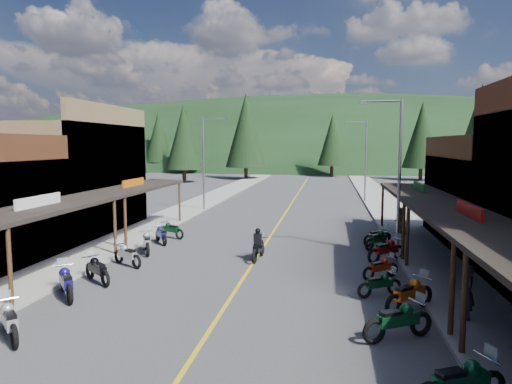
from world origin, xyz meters
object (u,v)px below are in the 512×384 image
at_px(bike_east_6, 398,319).
at_px(bike_east_8, 380,283).
at_px(pine_8, 130,142).
at_px(streetlight_1, 205,159).
at_px(pine_2, 246,130).
at_px(pine_10, 184,137).
at_px(pine_9, 496,139).
at_px(pine_11, 481,131).
at_px(bike_east_7, 410,293).
at_px(bike_west_6, 9,319).
at_px(pine_7, 158,137).
at_px(shop_west_3, 60,178).
at_px(bike_east_10, 387,249).
at_px(pedestrian_east_b, 400,221).
at_px(pine_4, 422,135).
at_px(pine_5, 502,132).
at_px(bike_east_5, 461,380).
at_px(pine_3, 332,140).
at_px(streetlight_2, 397,170).
at_px(pine_0, 89,140).
at_px(pedestrian_east_a, 467,292).
at_px(rider_on_bike, 258,247).
at_px(bike_west_7, 66,281).
at_px(bike_west_11, 161,234).
at_px(bike_west_8, 97,268).
at_px(bike_east_9, 381,267).
at_px(bike_west_10, 147,241).
at_px(streetlight_3, 364,157).
at_px(bike_east_12, 377,235).
at_px(bike_west_12, 171,229).
at_px(pine_1, 186,136).
at_px(bike_west_9, 127,254).
at_px(bike_east_11, 378,238).

height_order(bike_east_6, bike_east_8, bike_east_6).
bearing_deg(pine_8, streetlight_1, -50.10).
height_order(pine_2, pine_10, pine_2).
relative_size(pine_9, pine_11, 0.87).
bearing_deg(bike_east_7, bike_west_6, -113.29).
bearing_deg(pine_7, shop_west_3, -74.28).
height_order(bike_east_10, pedestrian_east_b, pedestrian_east_b).
height_order(bike_east_7, bike_east_8, bike_east_7).
distance_m(pine_8, bike_east_7, 49.39).
xyz_separation_m(pine_4, pine_10, (-36.00, -10.00, -0.45)).
xyz_separation_m(pine_5, bike_east_6, (-28.35, -74.55, -7.33)).
bearing_deg(bike_east_5, pedestrian_east_b, 149.78).
bearing_deg(pine_3, streetlight_2, -87.09).
height_order(pine_0, pedestrian_east_a, pine_0).
height_order(rider_on_bike, pedestrian_east_b, pedestrian_east_b).
height_order(shop_west_3, bike_west_7, shop_west_3).
relative_size(bike_west_11, bike_east_10, 0.88).
xyz_separation_m(pine_7, bike_west_8, (26.15, -74.79, -6.61)).
relative_size(shop_west_3, streetlight_2, 1.36).
distance_m(streetlight_2, pine_2, 52.91).
distance_m(pine_10, bike_west_6, 56.06).
bearing_deg(rider_on_bike, pine_3, 90.96).
xyz_separation_m(bike_east_5, bike_east_6, (-0.82, 3.42, 0.00)).
relative_size(bike_west_6, bike_west_8, 1.01).
height_order(pine_5, bike_west_8, pine_5).
relative_size(pine_11, bike_east_9, 6.64).
distance_m(pine_11, bike_west_10, 41.29).
distance_m(streetlight_3, bike_east_12, 20.04).
xyz_separation_m(shop_west_3, bike_east_6, (19.43, -13.85, -2.86)).
xyz_separation_m(pine_4, bike_west_7, (-24.08, -60.69, -6.57)).
relative_size(bike_west_12, bike_east_10, 0.88).
bearing_deg(bike_west_7, pine_1, 64.44).
relative_size(streetlight_3, bike_west_9, 3.82).
bearing_deg(pine_8, bike_west_9, -65.80).
bearing_deg(pine_11, pine_1, 143.97).
distance_m(bike_west_9, pedestrian_east_a, 14.60).
bearing_deg(bike_east_9, bike_east_6, -38.00).
bearing_deg(bike_east_12, pine_9, 111.69).
relative_size(streetlight_1, pine_10, 0.69).
relative_size(streetlight_1, bike_east_11, 3.75).
height_order(streetlight_2, bike_east_6, streetlight_2).
relative_size(pine_3, bike_west_10, 4.81).
height_order(pine_9, pedestrian_east_a, pine_9).
bearing_deg(bike_east_12, streetlight_2, -26.94).
xyz_separation_m(streetlight_2, pine_11, (13.05, 30.00, 2.73)).
distance_m(pine_2, bike_east_8, 59.20).
bearing_deg(bike_west_9, streetlight_3, 6.69).
bearing_deg(bike_east_12, bike_west_9, -103.36).
xyz_separation_m(pine_7, bike_west_6, (26.35, -80.33, -6.61)).
height_order(pine_0, bike_east_9, pine_0).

